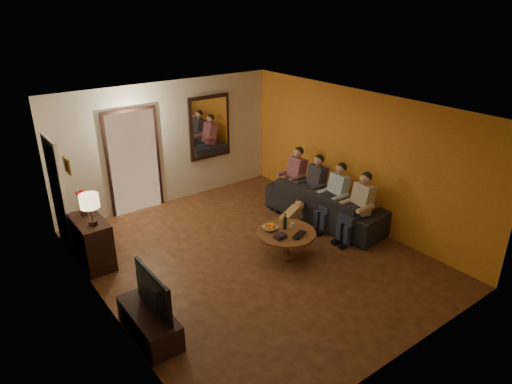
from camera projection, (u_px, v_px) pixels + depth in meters
floor at (252, 257)px, 7.91m from camera, size 5.00×6.00×0.01m
ceiling at (252, 109)px, 6.87m from camera, size 5.00×6.00×0.01m
back_wall at (168, 144)px, 9.60m from camera, size 5.00×0.02×2.60m
front_wall at (408, 271)px, 5.18m from camera, size 5.00×0.02×2.60m
left_wall at (100, 232)px, 6.02m from camera, size 0.02×6.00×2.60m
right_wall at (357, 158)px, 8.76m from camera, size 0.02×6.00×2.60m
orange_accent at (357, 158)px, 8.75m from camera, size 0.01×6.00×2.60m
kitchen_doorway at (134, 163)px, 9.25m from camera, size 1.00×0.06×2.10m
door_trim at (134, 163)px, 9.24m from camera, size 1.12×0.04×2.22m
fridge_glimpse at (146, 167)px, 9.45m from camera, size 0.45×0.03×1.70m
mirror_frame at (210, 127)px, 10.04m from camera, size 1.00×0.05×1.40m
mirror_glass at (210, 127)px, 10.01m from camera, size 0.86×0.02×1.26m
white_door at (58, 195)px, 7.85m from camera, size 0.06×0.85×2.04m
framed_art at (67, 165)px, 6.78m from camera, size 0.03×0.28×0.24m
art_canvas at (68, 165)px, 6.78m from camera, size 0.01×0.22×0.18m
dresser at (92, 242)px, 7.57m from camera, size 0.45×0.92×0.82m
table_lamp at (91, 210)px, 7.14m from camera, size 0.30×0.30×0.54m
flower_vase at (82, 203)px, 7.48m from camera, size 0.14×0.14×0.44m
tv_stand at (149, 323)px, 6.04m from camera, size 0.45×1.14×0.38m
tv at (146, 293)px, 5.85m from camera, size 0.97×0.13×0.56m
sofa at (327, 203)px, 9.08m from camera, size 2.63×1.28×0.74m
person_a at (359, 210)px, 8.27m from camera, size 0.60×0.40×1.20m
person_b at (335, 199)px, 8.71m from camera, size 0.60×0.40×1.20m
person_c at (313, 189)px, 9.15m from camera, size 0.60×0.40×1.20m
person_d at (294, 180)px, 9.59m from camera, size 0.60×0.40×1.20m
dog at (291, 217)px, 8.72m from camera, size 0.58×0.29×0.56m
coffee_table at (286, 243)px, 7.90m from camera, size 1.14×1.14×0.45m
bowl at (270, 228)px, 7.86m from camera, size 0.26×0.26×0.06m
oranges at (270, 225)px, 7.83m from camera, size 0.20×0.20×0.08m
wine_bottle at (285, 221)px, 7.85m from camera, size 0.07×0.07×0.31m
wine_glass at (292, 225)px, 7.92m from camera, size 0.06×0.06×0.10m
book_stack at (280, 236)px, 7.60m from camera, size 0.20×0.15×0.07m
laptop at (302, 236)px, 7.65m from camera, size 0.38×0.32×0.03m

